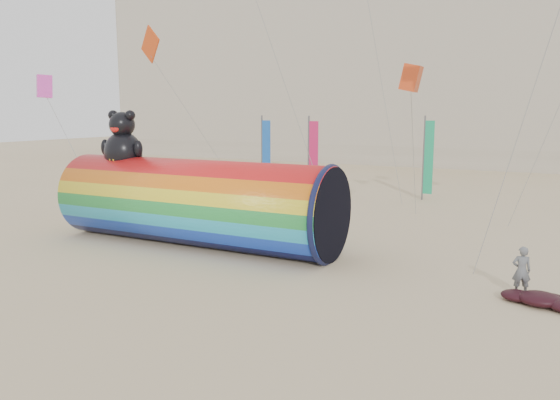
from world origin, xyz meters
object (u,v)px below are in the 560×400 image
at_px(hotel_building, 362,68).
at_px(windsock_assembly, 196,200).
at_px(fabric_bundle, 548,301).
at_px(kite_handler, 521,271).

bearing_deg(hotel_building, windsock_assembly, -79.62).
relative_size(windsock_assembly, fabric_bundle, 4.63).
bearing_deg(kite_handler, fabric_bundle, 119.18).
height_order(hotel_building, kite_handler, hotel_building).
relative_size(hotel_building, windsock_assembly, 4.98).
bearing_deg(fabric_bundle, kite_handler, 136.04).
distance_m(windsock_assembly, kite_handler, 12.46).
distance_m(kite_handler, fabric_bundle, 1.21).
distance_m(windsock_assembly, fabric_bundle, 13.34).
distance_m(hotel_building, fabric_bundle, 50.28).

